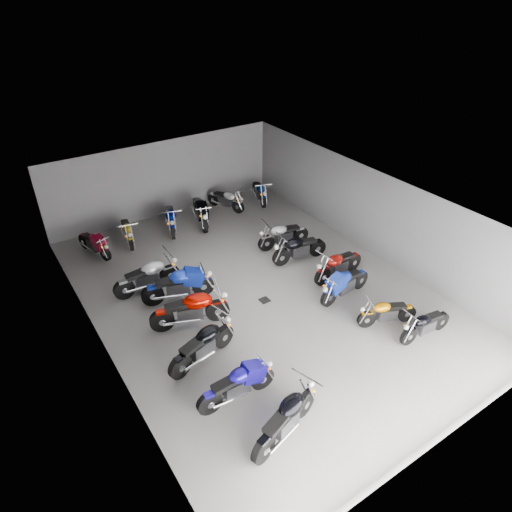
# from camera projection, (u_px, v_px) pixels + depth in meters

# --- Properties ---
(ground) EXTENTS (14.00, 14.00, 0.00)m
(ground) POSITION_uv_depth(u_px,v_px,m) (256.00, 293.00, 15.13)
(ground) COLOR gray
(ground) RESTS_ON ground
(wall_back) EXTENTS (10.00, 0.10, 3.20)m
(wall_back) POSITION_uv_depth(u_px,v_px,m) (164.00, 178.00, 19.19)
(wall_back) COLOR slate
(wall_back) RESTS_ON ground
(wall_left) EXTENTS (0.10, 14.00, 3.20)m
(wall_left) POSITION_uv_depth(u_px,v_px,m) (97.00, 307.00, 11.94)
(wall_left) COLOR slate
(wall_left) RESTS_ON ground
(wall_right) EXTENTS (0.10, 14.00, 3.20)m
(wall_right) POSITION_uv_depth(u_px,v_px,m) (370.00, 212.00, 16.60)
(wall_right) COLOR slate
(wall_right) RESTS_ON ground
(ceiling) EXTENTS (10.00, 14.00, 0.04)m
(ceiling) POSITION_uv_depth(u_px,v_px,m) (256.00, 205.00, 13.40)
(ceiling) COLOR black
(ceiling) RESTS_ON wall_back
(drain_grate) EXTENTS (0.32, 0.32, 0.01)m
(drain_grate) POSITION_uv_depth(u_px,v_px,m) (265.00, 300.00, 14.78)
(drain_grate) COLOR black
(drain_grate) RESTS_ON ground
(motorcycle_left_a) EXTENTS (2.20, 0.80, 0.99)m
(motorcycle_left_a) POSITION_uv_depth(u_px,v_px,m) (286.00, 419.00, 10.27)
(motorcycle_left_a) COLOR black
(motorcycle_left_a) RESTS_ON ground
(motorcycle_left_b) EXTENTS (2.14, 0.44, 0.94)m
(motorcycle_left_b) POSITION_uv_depth(u_px,v_px,m) (237.00, 384.00, 11.14)
(motorcycle_left_b) COLOR black
(motorcycle_left_b) RESTS_ON ground
(motorcycle_left_c) EXTENTS (2.22, 0.70, 0.99)m
(motorcycle_left_c) POSITION_uv_depth(u_px,v_px,m) (203.00, 345.00, 12.26)
(motorcycle_left_c) COLOR black
(motorcycle_left_c) RESTS_ON ground
(motorcycle_left_d) EXTENTS (2.34, 0.85, 1.06)m
(motorcycle_left_d) POSITION_uv_depth(u_px,v_px,m) (191.00, 310.00, 13.47)
(motorcycle_left_d) COLOR black
(motorcycle_left_d) RESTS_ON ground
(motorcycle_left_e) EXTENTS (2.31, 0.76, 1.03)m
(motorcycle_left_e) POSITION_uv_depth(u_px,v_px,m) (179.00, 285.00, 14.53)
(motorcycle_left_e) COLOR black
(motorcycle_left_e) RESTS_ON ground
(motorcycle_left_f) EXTENTS (2.28, 0.45, 1.00)m
(motorcycle_left_f) POSITION_uv_depth(u_px,v_px,m) (148.00, 276.00, 14.96)
(motorcycle_left_f) COLOR black
(motorcycle_left_f) RESTS_ON ground
(motorcycle_right_a) EXTENTS (1.89, 0.40, 0.83)m
(motorcycle_right_a) POSITION_uv_depth(u_px,v_px,m) (425.00, 324.00, 13.10)
(motorcycle_right_a) COLOR black
(motorcycle_right_a) RESTS_ON ground
(motorcycle_right_b) EXTENTS (1.79, 0.79, 0.82)m
(motorcycle_right_b) POSITION_uv_depth(u_px,v_px,m) (387.00, 312.00, 13.57)
(motorcycle_right_b) COLOR black
(motorcycle_right_b) RESTS_ON ground
(motorcycle_right_c) EXTENTS (2.15, 0.48, 0.94)m
(motorcycle_right_c) POSITION_uv_depth(u_px,v_px,m) (345.00, 284.00, 14.67)
(motorcycle_right_c) COLOR black
(motorcycle_right_c) RESTS_ON ground
(motorcycle_right_d) EXTENTS (2.15, 0.45, 0.94)m
(motorcycle_right_d) POSITION_uv_depth(u_px,v_px,m) (338.00, 265.00, 15.61)
(motorcycle_right_d) COLOR black
(motorcycle_right_d) RESTS_ON ground
(motorcycle_right_e) EXTENTS (2.17, 0.52, 0.96)m
(motorcycle_right_e) POSITION_uv_depth(u_px,v_px,m) (299.00, 248.00, 16.51)
(motorcycle_right_e) COLOR black
(motorcycle_right_e) RESTS_ON ground
(motorcycle_right_f) EXTENTS (2.13, 0.51, 0.94)m
(motorcycle_right_f) POSITION_uv_depth(u_px,v_px,m) (283.00, 235.00, 17.36)
(motorcycle_right_f) COLOR black
(motorcycle_right_f) RESTS_ON ground
(motorcycle_back_a) EXTENTS (0.67, 1.90, 0.85)m
(motorcycle_back_a) POSITION_uv_depth(u_px,v_px,m) (94.00, 244.00, 16.90)
(motorcycle_back_a) COLOR black
(motorcycle_back_a) RESTS_ON ground
(motorcycle_back_b) EXTENTS (0.54, 1.97, 0.87)m
(motorcycle_back_b) POSITION_uv_depth(u_px,v_px,m) (127.00, 231.00, 17.67)
(motorcycle_back_b) COLOR black
(motorcycle_back_b) RESTS_ON ground
(motorcycle_back_c) EXTENTS (0.88, 2.10, 0.96)m
(motorcycle_back_c) POSITION_uv_depth(u_px,v_px,m) (171.00, 218.00, 18.45)
(motorcycle_back_c) COLOR black
(motorcycle_back_c) RESTS_ON ground
(motorcycle_back_d) EXTENTS (0.81, 2.33, 1.05)m
(motorcycle_back_d) POSITION_uv_depth(u_px,v_px,m) (200.00, 211.00, 18.91)
(motorcycle_back_d) COLOR black
(motorcycle_back_d) RESTS_ON ground
(motorcycle_back_e) EXTENTS (0.86, 1.85, 0.86)m
(motorcycle_back_e) POSITION_uv_depth(u_px,v_px,m) (226.00, 200.00, 20.08)
(motorcycle_back_e) COLOR black
(motorcycle_back_e) RESTS_ON ground
(motorcycle_back_f) EXTENTS (0.78, 1.93, 0.88)m
(motorcycle_back_f) POSITION_uv_depth(u_px,v_px,m) (259.00, 191.00, 20.77)
(motorcycle_back_f) COLOR black
(motorcycle_back_f) RESTS_ON ground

